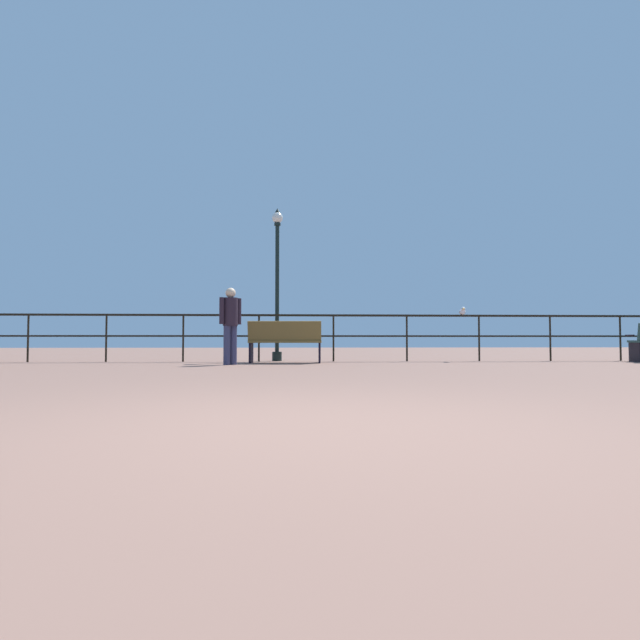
# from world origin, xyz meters

# --- Properties ---
(ground_plane) EXTENTS (60.00, 60.00, 0.00)m
(ground_plane) POSITION_xyz_m (0.00, 0.00, 0.00)
(ground_plane) COLOR #835E50
(pier_railing) EXTENTS (22.74, 0.05, 1.11)m
(pier_railing) POSITION_xyz_m (0.00, 8.93, 0.81)
(pier_railing) COLOR black
(pier_railing) RESTS_ON ground_plane
(bench_near_left) EXTENTS (1.62, 0.73, 0.91)m
(bench_near_left) POSITION_xyz_m (-0.25, 8.13, 0.52)
(bench_near_left) COLOR brown
(bench_near_left) RESTS_ON ground_plane
(lamppost_center) EXTENTS (0.26, 0.26, 3.70)m
(lamppost_center) POSITION_xyz_m (-0.46, 9.25, 2.03)
(lamppost_center) COLOR black
(lamppost_center) RESTS_ON ground_plane
(person_at_railing) EXTENTS (0.42, 0.35, 1.57)m
(person_at_railing) POSITION_xyz_m (-1.36, 7.45, 0.90)
(person_at_railing) COLOR #323251
(person_at_railing) RESTS_ON ground_plane
(seagull_on_rail) EXTENTS (0.18, 0.39, 0.18)m
(seagull_on_rail) POSITION_xyz_m (3.96, 8.91, 1.19)
(seagull_on_rail) COLOR silver
(seagull_on_rail) RESTS_ON pier_railing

